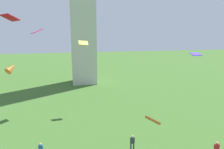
% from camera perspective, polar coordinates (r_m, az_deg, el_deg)
% --- Properties ---
extents(person_1, '(0.55, 0.34, 1.79)m').
position_cam_1_polar(person_1, '(24.52, 26.23, -17.47)').
color(person_1, '#51754C').
rests_on(person_1, ground_plane).
extents(person_3, '(0.49, 0.31, 1.61)m').
position_cam_1_polar(person_3, '(23.46, -18.55, -18.49)').
color(person_3, '#1E2333').
rests_on(person_3, ground_plane).
extents(person_4, '(0.50, 0.38, 1.68)m').
position_cam_1_polar(person_4, '(23.63, 5.48, -17.52)').
color(person_4, '#2D3338').
rests_on(person_4, ground_plane).
extents(kite_flying_1, '(1.46, 1.55, 1.08)m').
position_cam_1_polar(kite_flying_1, '(19.46, 10.88, -11.97)').
color(kite_flying_1, '#B44115').
extents(kite_flying_2, '(1.24, 1.29, 0.51)m').
position_cam_1_polar(kite_flying_2, '(17.15, -25.65, 13.58)').
color(kite_flying_2, red).
extents(kite_flying_3, '(1.50, 1.64, 1.31)m').
position_cam_1_polar(kite_flying_3, '(26.17, -25.40, 1.56)').
color(kite_flying_3, orange).
extents(kite_flying_4, '(1.45, 0.99, 0.73)m').
position_cam_1_polar(kite_flying_4, '(32.12, -7.72, 8.40)').
color(kite_flying_4, gold).
extents(kite_flying_5, '(1.79, 1.87, 0.78)m').
position_cam_1_polar(kite_flying_5, '(33.58, -19.47, 10.87)').
color(kite_flying_5, '#D6226F').
extents(kite_flying_6, '(1.03, 0.71, 0.29)m').
position_cam_1_polar(kite_flying_6, '(23.02, 21.56, 5.11)').
color(kite_flying_6, '#452AEB').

